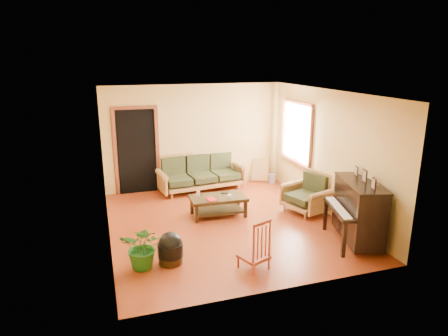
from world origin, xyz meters
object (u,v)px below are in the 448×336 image
object	(u,v)px
red_chair	(254,244)
sofa	(202,173)
coffee_table	(218,206)
footstool	(171,252)
piano	(359,213)
potted_plant	(143,247)
armchair	(306,193)
ceramic_crock	(272,178)

from	to	relation	value
red_chair	sofa	bearing A→B (deg)	65.24
coffee_table	red_chair	distance (m)	2.28
footstool	red_chair	size ratio (longest dim) A/B	0.49
coffee_table	footstool	bearing A→B (deg)	-128.15
sofa	red_chair	size ratio (longest dim) A/B	2.48
piano	potted_plant	xyz separation A→B (m)	(-3.76, 0.24, -0.20)
footstool	armchair	bearing A→B (deg)	22.19
armchair	ceramic_crock	xyz separation A→B (m)	(0.20, 2.14, -0.32)
armchair	red_chair	size ratio (longest dim) A/B	1.03
ceramic_crock	red_chair	bearing A→B (deg)	-118.02
footstool	ceramic_crock	xyz separation A→B (m)	(3.34, 3.42, -0.08)
coffee_table	ceramic_crock	distance (m)	2.67
armchair	sofa	bearing A→B (deg)	111.26
ceramic_crock	potted_plant	size ratio (longest dim) A/B	0.32
armchair	ceramic_crock	world-z (taller)	armchair
sofa	ceramic_crock	size ratio (longest dim) A/B	8.98
sofa	potted_plant	xyz separation A→B (m)	(-1.84, -3.44, -0.09)
coffee_table	footstool	size ratio (longest dim) A/B	2.80
ceramic_crock	sofa	bearing A→B (deg)	-179.66
piano	red_chair	distance (m)	2.15
ceramic_crock	armchair	bearing A→B (deg)	-95.33
ceramic_crock	potted_plant	bearing A→B (deg)	-137.49
armchair	potted_plant	world-z (taller)	armchair
piano	footstool	size ratio (longest dim) A/B	3.11
coffee_table	red_chair	size ratio (longest dim) A/B	1.36
sofa	footstool	bearing A→B (deg)	-118.93
footstool	sofa	bearing A→B (deg)	67.45
sofa	red_chair	world-z (taller)	sofa
armchair	footstool	world-z (taller)	armchair
footstool	potted_plant	xyz separation A→B (m)	(-0.43, -0.03, 0.17)
coffee_table	red_chair	bearing A→B (deg)	-92.73
piano	ceramic_crock	distance (m)	3.72
coffee_table	red_chair	world-z (taller)	red_chair
sofa	footstool	size ratio (longest dim) A/B	5.10
piano	sofa	bearing A→B (deg)	133.21
coffee_table	ceramic_crock	bearing A→B (deg)	40.72
coffee_table	potted_plant	bearing A→B (deg)	-135.55
piano	red_chair	size ratio (longest dim) A/B	1.51
coffee_table	piano	bearing A→B (deg)	-44.09
sofa	coffee_table	xyz separation A→B (m)	(-0.10, -1.73, -0.24)
coffee_table	potted_plant	distance (m)	2.45
coffee_table	ceramic_crock	size ratio (longest dim) A/B	4.94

